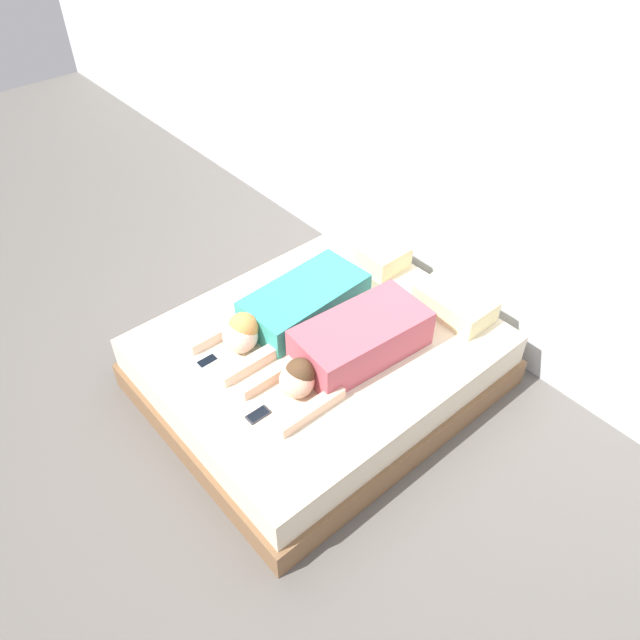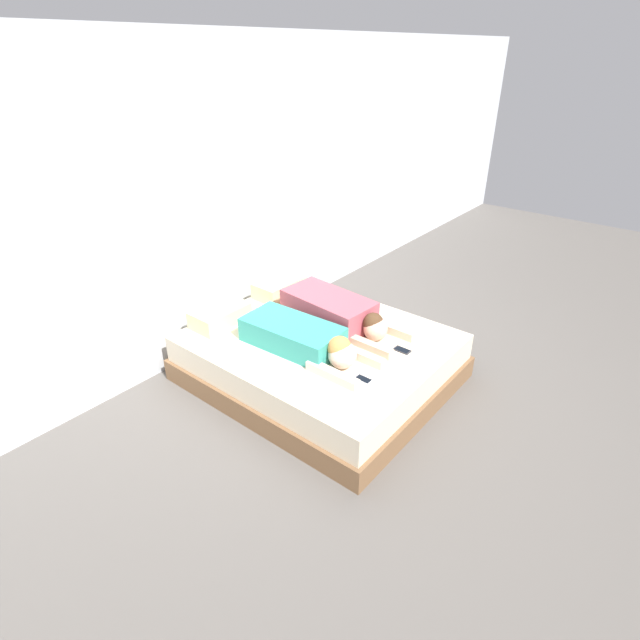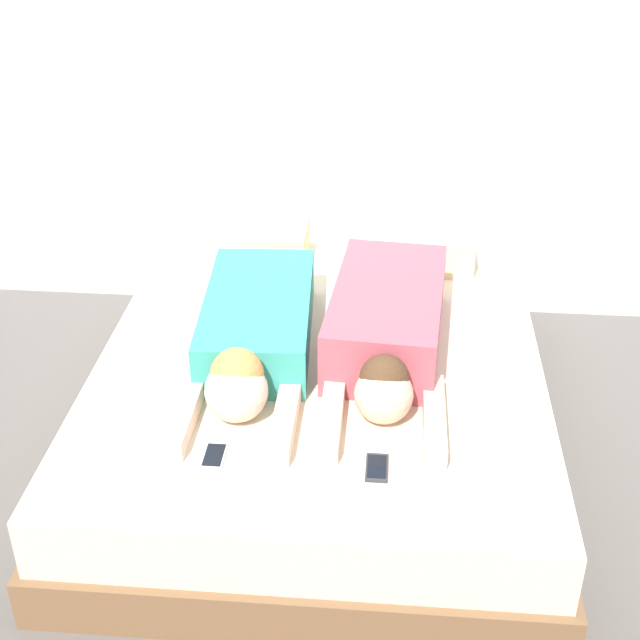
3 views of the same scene
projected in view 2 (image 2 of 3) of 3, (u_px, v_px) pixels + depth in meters
ground_plane at (320, 377)px, 4.23m from camera, size 12.00×12.00×0.00m
wall_back at (216, 202)px, 4.24m from camera, size 12.00×0.06×2.60m
bed at (320, 357)px, 4.14m from camera, size 1.67×1.98×0.40m
pillow_head_left at (220, 316)px, 4.19m from camera, size 0.47×0.28×0.15m
pillow_head_right at (279, 287)px, 4.68m from camera, size 0.47×0.28×0.15m
person_left at (304, 339)px, 3.81m from camera, size 0.43×1.14×0.24m
person_right at (337, 312)px, 4.16m from camera, size 0.45×1.13×0.24m
cell_phone_left at (363, 379)px, 3.50m from camera, size 0.07×0.13×0.01m
cell_phone_right at (402, 350)px, 3.84m from camera, size 0.07×0.13×0.01m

